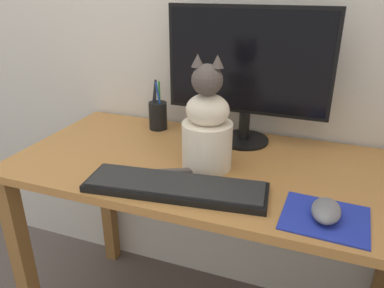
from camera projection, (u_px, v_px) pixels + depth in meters
The scene contains 7 objects.
desk at pixel (213, 195), 1.17m from camera, with size 1.22×0.58×0.72m.
monitor at pixel (247, 69), 1.18m from camera, with size 0.53×0.17×0.44m.
keyboard at pixel (175, 187), 0.97m from camera, with size 0.49×0.19×0.02m.
mousepad_right at pixel (325, 218), 0.86m from camera, with size 0.20×0.18×0.00m.
computer_mouse_right at pixel (326, 211), 0.85m from camera, with size 0.07×0.10×0.04m.
cat at pixel (207, 128), 1.05m from camera, with size 0.20×0.19×0.33m.
pen_cup at pixel (158, 115), 1.37m from camera, with size 0.07×0.07×0.18m.
Camera 1 is at (0.29, -0.97, 1.22)m, focal length 35.00 mm.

